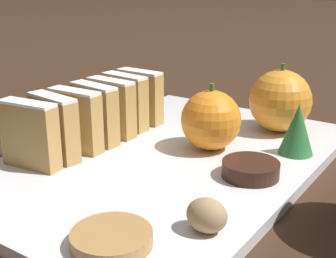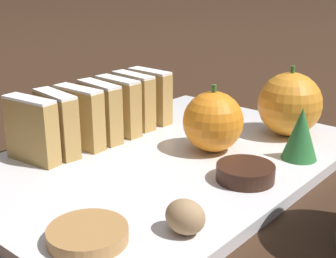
% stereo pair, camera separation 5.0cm
% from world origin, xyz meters
% --- Properties ---
extents(ground_plane, '(6.00, 6.00, 0.00)m').
position_xyz_m(ground_plane, '(0.00, 0.00, 0.00)').
color(ground_plane, '#382316').
extents(serving_platter, '(0.29, 0.42, 0.01)m').
position_xyz_m(serving_platter, '(0.00, 0.00, 0.01)').
color(serving_platter, white).
rests_on(serving_platter, ground_plane).
extents(stollen_slice_front, '(0.06, 0.03, 0.07)m').
position_xyz_m(stollen_slice_front, '(-0.10, -0.10, 0.05)').
color(stollen_slice_front, tan).
rests_on(stollen_slice_front, serving_platter).
extents(stollen_slice_second, '(0.06, 0.03, 0.07)m').
position_xyz_m(stollen_slice_second, '(-0.09, -0.07, 0.05)').
color(stollen_slice_second, tan).
rests_on(stollen_slice_second, serving_platter).
extents(stollen_slice_third, '(0.06, 0.02, 0.07)m').
position_xyz_m(stollen_slice_third, '(-0.09, -0.04, 0.05)').
color(stollen_slice_third, tan).
rests_on(stollen_slice_third, serving_platter).
extents(stollen_slice_fourth, '(0.06, 0.03, 0.07)m').
position_xyz_m(stollen_slice_fourth, '(-0.09, -0.01, 0.05)').
color(stollen_slice_fourth, tan).
rests_on(stollen_slice_fourth, serving_platter).
extents(stollen_slice_fifth, '(0.06, 0.02, 0.07)m').
position_xyz_m(stollen_slice_fifth, '(-0.09, 0.02, 0.05)').
color(stollen_slice_fifth, tan).
rests_on(stollen_slice_fifth, serving_platter).
extents(stollen_slice_sixth, '(0.06, 0.02, 0.07)m').
position_xyz_m(stollen_slice_sixth, '(-0.10, 0.05, 0.05)').
color(stollen_slice_sixth, tan).
rests_on(stollen_slice_sixth, serving_platter).
extents(stollen_slice_back, '(0.06, 0.02, 0.07)m').
position_xyz_m(stollen_slice_back, '(-0.10, 0.08, 0.05)').
color(stollen_slice_back, tan).
rests_on(stollen_slice_back, serving_platter).
extents(orange_near, '(0.08, 0.08, 0.08)m').
position_xyz_m(orange_near, '(0.07, 0.15, 0.05)').
color(orange_near, orange).
rests_on(orange_near, serving_platter).
extents(orange_far, '(0.07, 0.07, 0.07)m').
position_xyz_m(orange_far, '(0.03, 0.04, 0.05)').
color(orange_far, orange).
rests_on(orange_far, serving_platter).
extents(walnut, '(0.03, 0.03, 0.03)m').
position_xyz_m(walnut, '(0.11, -0.11, 0.03)').
color(walnut, tan).
rests_on(walnut, serving_platter).
extents(chocolate_cookie, '(0.06, 0.06, 0.02)m').
position_xyz_m(chocolate_cookie, '(0.10, -0.00, 0.02)').
color(chocolate_cookie, '#381E14').
rests_on(chocolate_cookie, serving_platter).
extents(gingerbread_cookie, '(0.06, 0.06, 0.01)m').
position_xyz_m(gingerbread_cookie, '(0.07, -0.17, 0.02)').
color(gingerbread_cookie, '#B27F47').
rests_on(gingerbread_cookie, serving_platter).
extents(evergreen_sprig, '(0.04, 0.04, 0.06)m').
position_xyz_m(evergreen_sprig, '(0.11, 0.08, 0.04)').
color(evergreen_sprig, '#2D7538').
rests_on(evergreen_sprig, serving_platter).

